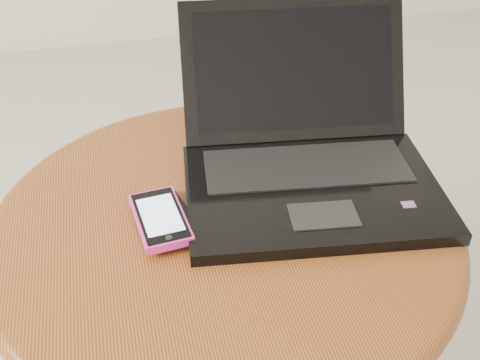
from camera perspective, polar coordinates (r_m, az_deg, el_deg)
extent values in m
cylinder|color=#512710|center=(1.03, -1.27, -14.87)|extent=(0.11, 0.11, 0.47)
cylinder|color=#5B280F|center=(0.85, -1.49, -4.19)|extent=(0.64, 0.64, 0.03)
torus|color=#5B280F|center=(0.85, -1.49, -4.19)|extent=(0.67, 0.67, 0.03)
cube|color=black|center=(0.88, 6.99, -1.12)|extent=(0.40, 0.30, 0.02)
cube|color=black|center=(0.91, 6.37, 1.35)|extent=(0.32, 0.15, 0.00)
cube|color=black|center=(0.82, 8.00, -3.34)|extent=(0.10, 0.07, 0.00)
cube|color=red|center=(0.86, 15.81, -2.27)|extent=(0.02, 0.02, 0.00)
cube|color=black|center=(0.97, 5.18, 10.46)|extent=(0.37, 0.16, 0.20)
cube|color=black|center=(0.97, 5.23, 10.48)|extent=(0.33, 0.13, 0.17)
cube|color=black|center=(0.84, -6.69, -3.63)|extent=(0.08, 0.12, 0.01)
cube|color=#B22561|center=(0.87, -8.00, -1.47)|extent=(0.06, 0.02, 0.00)
cube|color=#FF34B2|center=(0.82, -7.62, -3.70)|extent=(0.08, 0.13, 0.01)
cube|color=black|center=(0.81, -7.66, -3.34)|extent=(0.07, 0.12, 0.00)
cube|color=silver|center=(0.81, -7.66, -3.29)|extent=(0.06, 0.09, 0.00)
cylinder|color=black|center=(0.78, -6.82, -5.48)|extent=(0.01, 0.01, 0.00)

